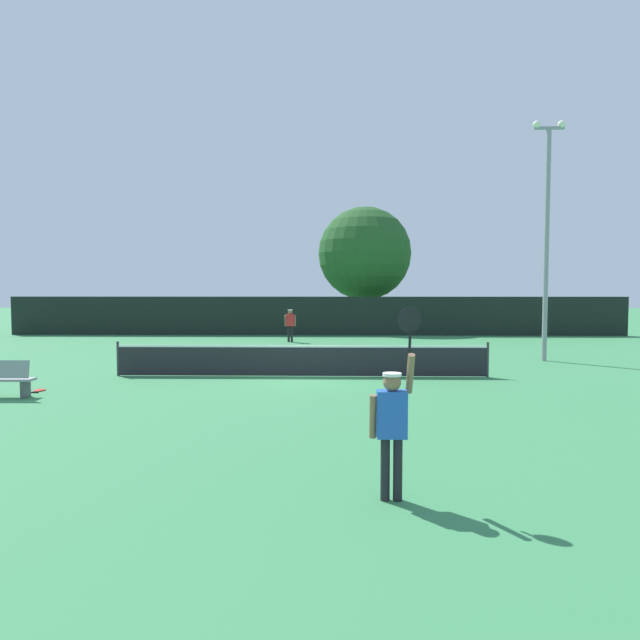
{
  "coord_description": "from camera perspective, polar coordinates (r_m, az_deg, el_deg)",
  "views": [
    {
      "loc": [
        0.96,
        -17.24,
        2.72
      ],
      "look_at": [
        0.51,
        2.53,
        1.6
      ],
      "focal_mm": 31.77,
      "sensor_mm": 36.0,
      "label": 1
    }
  ],
  "objects": [
    {
      "name": "tennis_net",
      "position": [
        17.41,
        -1.88,
        -4.04
      ],
      "size": [
        11.45,
        0.08,
        1.07
      ],
      "color": "#232328",
      "rests_on": "ground"
    },
    {
      "name": "tennis_ball",
      "position": [
        20.19,
        -1.98,
        -4.4
      ],
      "size": [
        0.07,
        0.07,
        0.07
      ],
      "primitive_type": "sphere",
      "color": "#CCE033",
      "rests_on": "ground"
    },
    {
      "name": "player_receiving",
      "position": [
        28.43,
        -3.02,
        -0.23
      ],
      "size": [
        0.57,
        0.24,
        1.63
      ],
      "rotation": [
        0.0,
        0.0,
        3.14
      ],
      "color": "red",
      "rests_on": "ground"
    },
    {
      "name": "perimeter_fence",
      "position": [
        32.43,
        -0.41,
        0.41
      ],
      "size": [
        35.39,
        0.12,
        2.22
      ],
      "primitive_type": "cube",
      "color": "black",
      "rests_on": "ground"
    },
    {
      "name": "spare_racket",
      "position": [
        16.78,
        -26.46,
        -6.35
      ],
      "size": [
        0.28,
        0.52,
        0.04
      ],
      "color": "black",
      "rests_on": "ground"
    },
    {
      "name": "large_tree",
      "position": [
        36.21,
        4.53,
        6.67
      ],
      "size": [
        5.88,
        5.88,
        7.84
      ],
      "color": "brown",
      "rests_on": "ground"
    },
    {
      "name": "parked_car_mid",
      "position": [
        40.94,
        8.79,
        0.49
      ],
      "size": [
        2.4,
        4.4,
        1.69
      ],
      "rotation": [
        0.0,
        0.0,
        -0.12
      ],
      "color": "red",
      "rests_on": "ground"
    },
    {
      "name": "player_serving",
      "position": [
        7.36,
        7.32,
        -9.58
      ],
      "size": [
        0.68,
        0.39,
        2.49
      ],
      "color": "blue",
      "rests_on": "ground"
    },
    {
      "name": "light_pole",
      "position": [
        22.73,
        21.89,
        8.74
      ],
      "size": [
        1.18,
        0.28,
        8.83
      ],
      "color": "gray",
      "rests_on": "ground"
    },
    {
      "name": "parked_car_near",
      "position": [
        41.32,
        -3.87,
        0.55
      ],
      "size": [
        2.27,
        4.35,
        1.69
      ],
      "rotation": [
        0.0,
        0.0,
        0.09
      ],
      "color": "black",
      "rests_on": "ground"
    },
    {
      "name": "ground_plane",
      "position": [
        17.48,
        -1.88,
        -5.71
      ],
      "size": [
        120.0,
        120.0,
        0.0
      ],
      "primitive_type": "plane",
      "color": "#387F4C"
    }
  ]
}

